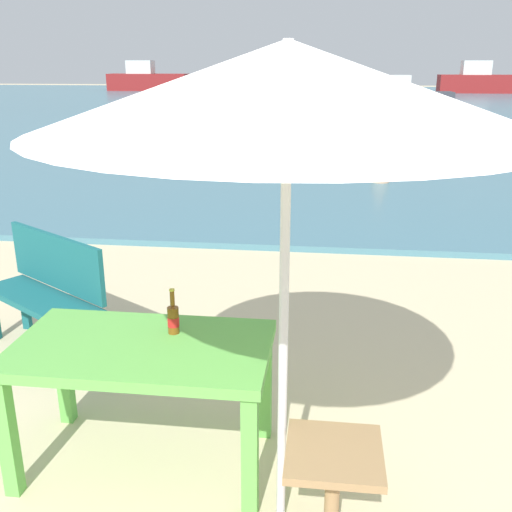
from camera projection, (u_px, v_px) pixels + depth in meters
name	position (u px, v px, depth m)	size (l,w,h in m)	color
sea_water	(326.00, 106.00, 30.67)	(120.00, 50.00, 0.08)	teal
picnic_table_green	(143.00, 362.00, 3.20)	(1.40, 0.80, 0.76)	#60B24C
beer_bottle_amber	(173.00, 318.00, 3.27)	(0.07, 0.07, 0.26)	brown
patio_umbrella	(288.00, 87.00, 2.32)	(2.10, 2.10, 2.30)	silver
side_table_wood	(333.00, 484.00, 2.71)	(0.44, 0.44, 0.54)	#9E7A51
bench_teal_center	(48.00, 287.00, 4.56)	(1.20, 0.96, 0.95)	#196066
swimmer_person	(381.00, 173.00, 10.89)	(0.34, 0.34, 0.41)	tan
boat_sailboat	(481.00, 81.00, 42.31)	(6.19, 1.69, 2.25)	maroon
boat_ferry	(147.00, 80.00, 45.78)	(6.22, 1.70, 2.26)	maroon
boat_tanker	(400.00, 99.00, 26.04)	(4.38, 1.19, 1.59)	#38383F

